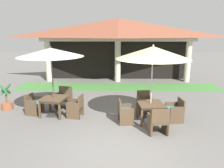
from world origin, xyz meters
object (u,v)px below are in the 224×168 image
Objects in this scene: patio_chair_near_foreground_east at (76,107)px; patio_chair_mid_left_west at (125,112)px; patio_chair_near_foreground_west at (34,104)px; patio_chair_mid_left_south at (158,122)px; patio_chair_mid_left_east at (175,110)px; patio_table_near_foreground at (54,100)px; patio_umbrella_near_foreground at (51,53)px; patio_chair_near_foreground_north at (64,98)px; patio_chair_mid_left_north at (144,103)px; patio_umbrella_mid_left at (153,53)px; patio_table_mid_left at (151,106)px; potted_palm_left_edge at (7,102)px.

patio_chair_near_foreground_east is 1.96m from patio_chair_mid_left_west.
patio_chair_near_foreground_west is at bearing 90.00° from patio_chair_near_foreground_east.
patio_chair_mid_left_south is at bearing 44.97° from patio_chair_mid_left_west.
patio_table_near_foreground is at bearing 78.25° from patio_chair_mid_left_east.
patio_umbrella_near_foreground reaches higher than patio_chair_near_foreground_north.
patio_chair_mid_left_east is 1.36m from patio_chair_mid_left_north.
patio_chair_near_foreground_west is at bearing 77.50° from patio_chair_mid_left_east.
patio_umbrella_near_foreground is 4.65m from patio_chair_mid_left_south.
patio_chair_near_foreground_north is 1.02× the size of patio_chair_mid_left_north.
patio_chair_near_foreground_north is at bearing 44.85° from patio_chair_near_foreground_east.
patio_umbrella_mid_left reaches higher than patio_table_near_foreground.
patio_table_mid_left is (3.59, -1.48, 0.21)m from patio_chair_near_foreground_north.
patio_chair_near_foreground_north is 3.53m from patio_chair_mid_left_north.
patio_chair_near_foreground_east is 1.00× the size of patio_chair_mid_left_north.
patio_umbrella_mid_left is at bearing -87.80° from patio_chair_near_foreground_east.
patio_chair_mid_left_north is at bearing 95.99° from patio_umbrella_mid_left.
patio_chair_mid_left_south reaches higher than patio_table_mid_left.
patio_chair_near_foreground_east is 1.30m from patio_chair_near_foreground_north.
patio_umbrella_mid_left is at bearing 90.00° from patio_chair_mid_left_north.
patio_umbrella_near_foreground reaches higher than patio_chair_mid_left_south.
patio_chair_mid_left_east is (4.72, -0.48, -0.24)m from patio_table_near_foreground.
patio_chair_near_foreground_east reaches higher than patio_table_mid_left.
patio_table_near_foreground is 1.18× the size of patio_chair_near_foreground_east.
patio_umbrella_near_foreground is 2.30m from patio_chair_near_foreground_west.
patio_umbrella_mid_left is 2.40× the size of potted_palm_left_edge.
patio_chair_mid_left_north is 0.75× the size of potted_palm_left_edge.
patio_chair_near_foreground_east is at bearing 5.23° from patio_chair_mid_left_north.
patio_umbrella_near_foreground is 2.31× the size of potted_palm_left_edge.
patio_table_near_foreground is 1.16× the size of patio_chair_mid_left_west.
patio_chair_near_foreground_east is 3.83m from patio_chair_mid_left_east.
patio_chair_mid_left_east is 0.72× the size of potted_palm_left_edge.
patio_umbrella_mid_left is at bearing -11.33° from potted_palm_left_edge.
patio_chair_near_foreground_east is 0.99× the size of patio_chair_mid_left_west.
patio_chair_near_foreground_east is (0.90, -0.17, -2.10)m from patio_umbrella_near_foreground.
patio_chair_mid_left_south reaches higher than patio_chair_mid_left_west.
patio_chair_near_foreground_east is 1.05× the size of patio_chair_mid_left_east.
patio_umbrella_mid_left reaches higher than patio_chair_mid_left_north.
patio_chair_near_foreground_east is (0.90, -0.17, -0.23)m from patio_table_near_foreground.
patio_chair_mid_left_south is at bearing -19.51° from potted_palm_left_edge.
patio_table_mid_left is 1.16× the size of patio_chair_mid_left_east.
patio_chair_mid_left_west reaches higher than patio_chair_near_foreground_west.
patio_umbrella_near_foreground reaches higher than potted_palm_left_edge.
patio_chair_mid_left_west is 5.22m from potted_palm_left_edge.
potted_palm_left_edge is at bearing 164.44° from patio_umbrella_near_foreground.
patio_umbrella_near_foreground is 4.23m from patio_chair_mid_left_north.
patio_umbrella_near_foreground is at bearing 90.00° from patio_chair_near_foreground_west.
potted_palm_left_edge reaches higher than patio_chair_mid_left_east.
potted_palm_left_edge is (-5.92, 0.25, -0.11)m from patio_chair_mid_left_north.
patio_chair_near_foreground_west is 0.86× the size of patio_chair_mid_left_south.
patio_chair_near_foreground_east reaches higher than patio_chair_near_foreground_west.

